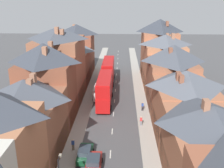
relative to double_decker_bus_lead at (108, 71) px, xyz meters
name	(u,v)px	position (x,y,z in m)	size (l,w,h in m)	color
pavement_left	(90,96)	(-3.29, -9.34, -2.75)	(2.20, 104.00, 0.14)	#A8A399
pavement_right	(140,97)	(6.91, -9.34, -2.75)	(2.20, 104.00, 0.14)	#A8A399
centre_line_dashes	(115,101)	(1.81, -11.34, -2.81)	(0.14, 97.80, 0.01)	silver
terrace_row_left	(43,92)	(-8.38, -22.78, 3.13)	(8.00, 72.01, 14.33)	brown
terrace_row_right	(185,98)	(11.99, -23.87, 2.95)	(8.00, 68.19, 14.21)	brown
double_decker_bus_lead	(108,71)	(0.00, 0.00, 0.00)	(2.74, 10.80, 5.30)	red
double_decker_bus_mid_street	(105,90)	(0.00, -12.74, 0.00)	(2.74, 10.80, 5.30)	red
car_near_blue	(94,163)	(0.01, -32.48, -1.97)	(1.90, 4.12, 1.70)	maroon
car_parked_right_a	(85,153)	(-1.29, -30.44, -2.02)	(1.90, 4.14, 1.58)	#144728
delivery_van	(99,92)	(-1.29, -10.13, -1.48)	(2.20, 5.20, 2.41)	silver
pedestrian_mid_left	(73,144)	(-3.08, -28.79, -1.78)	(0.36, 0.22, 1.61)	brown
pedestrian_mid_right	(141,121)	(6.21, -21.66, -1.78)	(0.36, 0.22, 1.61)	gray
pedestrian_far_left	(143,106)	(6.85, -15.94, -1.78)	(0.36, 0.22, 1.61)	#23232D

